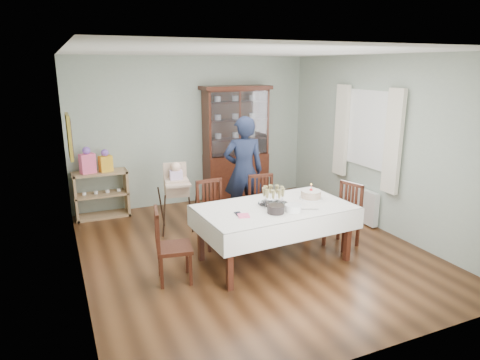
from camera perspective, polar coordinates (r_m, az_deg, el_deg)
floor at (r=6.17m, az=1.42°, el=-9.23°), size 5.00×5.00×0.00m
room_shell at (r=6.17m, az=-0.60°, el=7.29°), size 5.00×5.00×5.00m
dining_table at (r=5.72m, az=4.59°, el=-7.09°), size 2.06×1.25×0.76m
china_cabinet at (r=8.12m, az=-0.56°, el=5.03°), size 1.30×0.48×2.18m
sideboard at (r=7.69m, az=-17.97°, el=-1.83°), size 0.90×0.38×0.80m
picture_frame at (r=5.95m, az=-21.83°, el=5.40°), size 0.04×0.48×0.58m
window at (r=7.17m, az=16.80°, el=6.51°), size 0.04×1.02×1.22m
curtain_left at (r=6.69m, az=19.77°, el=4.82°), size 0.07×0.30×1.55m
curtain_right at (r=7.62m, az=13.38°, el=6.46°), size 0.07×0.30×1.55m
radiator at (r=7.41m, az=15.71°, el=-3.10°), size 0.10×0.80×0.55m
chair_far_left at (r=6.23m, az=-3.40°, el=-6.21°), size 0.45×0.45×0.94m
chair_far_right at (r=6.59m, az=3.18°, el=-5.07°), size 0.46×0.46×0.92m
chair_end_left at (r=5.30m, az=-8.93°, el=-10.44°), size 0.48×0.48×0.92m
chair_end_right at (r=6.38m, az=13.45°, el=-6.20°), size 0.51×0.51×0.91m
woman at (r=6.86m, az=0.48°, el=1.16°), size 0.73×0.56×1.78m
high_chair at (r=6.82m, az=-8.37°, el=-3.11°), size 0.55×0.55×1.10m
champagne_tray at (r=5.62m, az=4.47°, el=-2.59°), size 0.40×0.40×0.24m
birthday_cake at (r=5.95m, az=9.43°, el=-1.96°), size 0.32×0.32×0.22m
plate_stack_dark at (r=5.34m, az=4.79°, el=-3.88°), size 0.24×0.24×0.10m
plate_stack_white at (r=5.42m, az=7.08°, el=-3.73°), size 0.27×0.27×0.09m
napkin_stack at (r=5.21m, az=0.49°, el=-4.77°), size 0.16×0.16×0.02m
cutlery at (r=5.28m, az=-0.58°, el=-4.56°), size 0.12×0.16×0.01m
cake_knife at (r=5.52m, az=9.04°, el=-3.87°), size 0.25×0.13×0.01m
gift_bag_pink at (r=7.52m, az=-19.68°, el=2.34°), size 0.27×0.21×0.45m
gift_bag_orange at (r=7.55m, az=-17.49°, el=2.36°), size 0.23×0.19×0.38m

